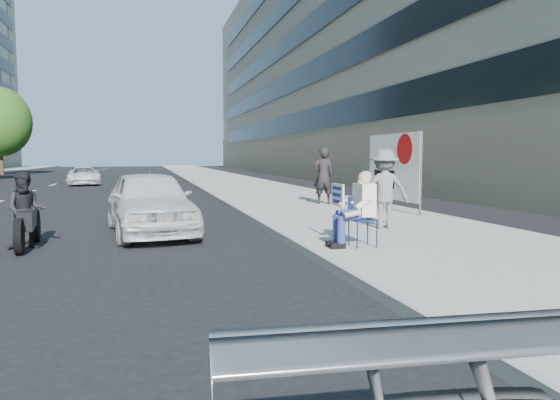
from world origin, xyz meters
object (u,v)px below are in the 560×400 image
object	(u,v)px
seated_protester	(356,205)
white_sedan_far	(84,176)
white_sedan_near	(150,202)
protest_banner	(393,167)
pedestrian_woman	(323,176)
motorcycle	(27,214)
jogger	(384,189)

from	to	relation	value
seated_protester	white_sedan_far	world-z (taller)	seated_protester
white_sedan_near	white_sedan_far	world-z (taller)	white_sedan_near
protest_banner	white_sedan_far	xyz separation A→B (m)	(-10.44, 18.36, -0.87)
white_sedan_near	pedestrian_woman	bearing A→B (deg)	28.91
seated_protester	pedestrian_woman	distance (m)	7.71
white_sedan_near	motorcycle	world-z (taller)	motorcycle
pedestrian_woman	jogger	bearing A→B (deg)	94.37
pedestrian_woman	motorcycle	distance (m)	9.37
white_sedan_far	pedestrian_woman	bearing A→B (deg)	-67.10
jogger	white_sedan_near	xyz separation A→B (m)	(-4.88, 1.52, -0.30)
seated_protester	jogger	xyz separation A→B (m)	(1.47, 1.87, 0.13)
jogger	protest_banner	distance (m)	3.91
seated_protester	white_sedan_near	world-z (taller)	seated_protester
seated_protester	protest_banner	xyz separation A→B (m)	(3.45, 5.21, 0.53)
jogger	white_sedan_near	world-z (taller)	jogger
jogger	pedestrian_woman	xyz separation A→B (m)	(0.64, 5.54, 0.07)
white_sedan_far	white_sedan_near	bearing A→B (deg)	-86.43
protest_banner	pedestrian_woman	bearing A→B (deg)	121.32
motorcycle	white_sedan_near	bearing A→B (deg)	22.98
motorcycle	pedestrian_woman	bearing A→B (deg)	27.93
protest_banner	motorcycle	distance (m)	9.61
jogger	seated_protester	bearing A→B (deg)	63.29
seated_protester	white_sedan_near	bearing A→B (deg)	135.23
protest_banner	white_sedan_far	size ratio (longest dim) A/B	0.80
protest_banner	white_sedan_near	size ratio (longest dim) A/B	0.74
pedestrian_woman	protest_banner	bearing A→B (deg)	132.29
pedestrian_woman	white_sedan_far	xyz separation A→B (m)	(-9.11, 16.16, -0.53)
jogger	motorcycle	bearing A→B (deg)	9.27
jogger	white_sedan_near	bearing A→B (deg)	-5.78
protest_banner	white_sedan_far	distance (m)	21.14
pedestrian_woman	white_sedan_far	distance (m)	18.56
seated_protester	pedestrian_woman	bearing A→B (deg)	74.10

